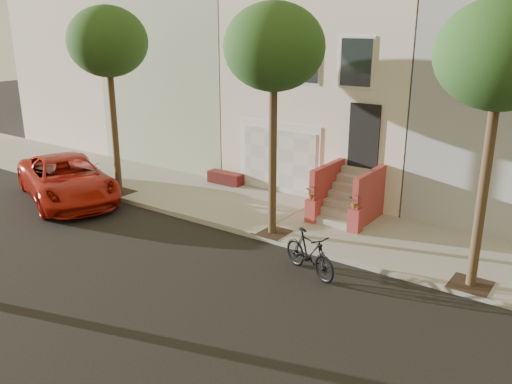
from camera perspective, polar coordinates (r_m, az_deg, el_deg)
The scene contains 9 objects.
ground at distance 13.33m, azimuth -11.47°, elevation -9.04°, with size 90.00×90.00×0.00m, color black.
sidewalk at distance 17.05m, azimuth 1.63°, elevation -2.33°, with size 40.00×3.70×0.15m, color gray.
house_row at distance 21.24m, azimuth 10.72°, elevation 11.28°, with size 33.10×11.70×7.00m.
tree_left at distance 18.67m, azimuth -15.56°, elevation 15.07°, with size 2.70×2.57×6.30m.
tree_mid at distance 14.27m, azimuth 1.91°, elevation 15.04°, with size 2.70×2.57×6.30m.
tree_right at distance 12.13m, azimuth 24.71°, elevation 13.00°, with size 2.70×2.57×6.30m.
utility_pole at distance 4.91m, azimuth 24.82°, elevation 7.39°, with size 23.60×1.22×10.00m.
pickup_truck at distance 19.50m, azimuth -19.51°, elevation 1.32°, with size 2.50×5.42×1.51m, color #AC1A0E.
motorcycle at distance 13.15m, azimuth 5.72°, elevation -6.49°, with size 0.52×1.83×1.10m, color black.
Camera 1 is at (8.89, -7.97, 5.93)m, focal length 37.51 mm.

